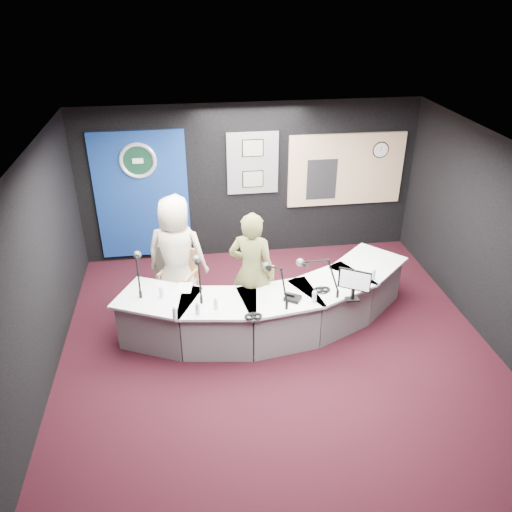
{
  "coord_description": "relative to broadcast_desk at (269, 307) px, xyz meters",
  "views": [
    {
      "loc": [
        -1.11,
        -5.57,
        4.62
      ],
      "look_at": [
        -0.2,
        0.8,
        1.1
      ],
      "focal_mm": 36.0,
      "sensor_mm": 36.0,
      "label": 1
    }
  ],
  "objects": [
    {
      "name": "backdrop_panel",
      "position": [
        -1.85,
        2.42,
        0.88
      ],
      "size": [
        1.6,
        0.05,
        2.3
      ],
      "primitive_type": "cube",
      "color": "navy",
      "rests_on": "wall_back"
    },
    {
      "name": "armchair_right",
      "position": [
        -0.23,
        0.12,
        0.15
      ],
      "size": [
        0.83,
        0.83,
        1.06
      ],
      "primitive_type": null,
      "rotation": [
        0.0,
        0.0,
        -0.61
      ],
      "color": "tan",
      "rests_on": "ground"
    },
    {
      "name": "boom_mic_a",
      "position": [
        -1.81,
        0.24,
        0.68
      ],
      "size": [
        0.17,
        0.74,
        0.6
      ],
      "primitive_type": null,
      "color": "black",
      "rests_on": "broadcast_desk"
    },
    {
      "name": "ground",
      "position": [
        0.05,
        -0.55,
        -0.38
      ],
      "size": [
        6.0,
        6.0,
        0.0
      ],
      "primitive_type": "plane",
      "color": "black",
      "rests_on": "ground"
    },
    {
      "name": "notepad",
      "position": [
        -0.8,
        -0.43,
        0.38
      ],
      "size": [
        0.31,
        0.37,
        0.0
      ],
      "primitive_type": "cube",
      "rotation": [
        0.0,
        0.0,
        -0.33
      ],
      "color": "white",
      "rests_on": "broadcast_desk"
    },
    {
      "name": "seal_center",
      "position": [
        -1.85,
        2.38,
        1.52
      ],
      "size": [
        0.48,
        0.01,
        0.48
      ],
      "primitive_type": "cylinder",
      "rotation": [
        1.57,
        0.0,
        0.0
      ],
      "color": "black",
      "rests_on": "backdrop_panel"
    },
    {
      "name": "headphones_near",
      "position": [
        0.71,
        -0.25,
        0.39
      ],
      "size": [
        0.21,
        0.21,
        0.04
      ],
      "primitive_type": "torus",
      "color": "black",
      "rests_on": "broadcast_desk"
    },
    {
      "name": "boom_mic_d",
      "position": [
        0.66,
        -0.22,
        0.68
      ],
      "size": [
        0.56,
        0.56,
        0.6
      ],
      "primitive_type": null,
      "color": "black",
      "rests_on": "broadcast_desk"
    },
    {
      "name": "person_man",
      "position": [
        -1.29,
        0.76,
        0.56
      ],
      "size": [
        1.04,
        0.81,
        1.87
      ],
      "primitive_type": "imported",
      "rotation": [
        0.0,
        0.0,
        2.88
      ],
      "color": "beige",
      "rests_on": "ground"
    },
    {
      "name": "ceiling",
      "position": [
        0.05,
        -0.55,
        2.42
      ],
      "size": [
        6.0,
        6.0,
        0.02
      ],
      "primitive_type": "cube",
      "color": "silver",
      "rests_on": "ground"
    },
    {
      "name": "boom_mic_c",
      "position": [
        0.04,
        -0.32,
        0.68
      ],
      "size": [
        0.31,
        0.71,
        0.6
      ],
      "primitive_type": null,
      "color": "black",
      "rests_on": "broadcast_desk"
    },
    {
      "name": "pinboard",
      "position": [
        0.1,
        2.42,
        1.38
      ],
      "size": [
        0.9,
        0.04,
        1.1
      ],
      "primitive_type": "cube",
      "color": "slate",
      "rests_on": "wall_back"
    },
    {
      "name": "framed_photo_lower",
      "position": [
        0.1,
        2.39,
        1.09
      ],
      "size": [
        0.34,
        0.02,
        0.27
      ],
      "primitive_type": "cube",
      "color": "gray",
      "rests_on": "pinboard"
    },
    {
      "name": "wall_back",
      "position": [
        0.05,
        2.45,
        1.02
      ],
      "size": [
        6.0,
        0.02,
        2.8
      ],
      "primitive_type": "cube",
      "color": "black",
      "rests_on": "ground"
    },
    {
      "name": "equipment_rack",
      "position": [
        1.35,
        2.39,
        1.03
      ],
      "size": [
        0.55,
        0.02,
        0.75
      ],
      "primitive_type": "cube",
      "color": "black",
      "rests_on": "booth_window_frame"
    },
    {
      "name": "broadcast_desk",
      "position": [
        0.0,
        0.0,
        0.0
      ],
      "size": [
        4.5,
        1.9,
        0.75
      ],
      "primitive_type": null,
      "color": "silver",
      "rests_on": "ground"
    },
    {
      "name": "draped_jacket",
      "position": [
        -1.43,
        0.98,
        0.24
      ],
      "size": [
        0.48,
        0.33,
        0.7
      ],
      "primitive_type": "cube",
      "rotation": [
        0.0,
        0.0,
        -0.52
      ],
      "color": "slate",
      "rests_on": "armchair_left"
    },
    {
      "name": "wall_front",
      "position": [
        0.05,
        -3.55,
        1.02
      ],
      "size": [
        6.0,
        0.02,
        2.8
      ],
      "primitive_type": "cube",
      "color": "black",
      "rests_on": "ground"
    },
    {
      "name": "armchair_left",
      "position": [
        -1.29,
        0.76,
        0.16
      ],
      "size": [
        0.82,
        0.82,
        1.06
      ],
      "primitive_type": null,
      "rotation": [
        0.0,
        0.0,
        -0.52
      ],
      "color": "tan",
      "rests_on": "ground"
    },
    {
      "name": "paper_stack",
      "position": [
        -1.19,
        0.1,
        0.38
      ],
      "size": [
        0.25,
        0.32,
        0.0
      ],
      "primitive_type": "cube",
      "rotation": [
        0.0,
        0.0,
        -0.16
      ],
      "color": "white",
      "rests_on": "broadcast_desk"
    },
    {
      "name": "boom_mic_b",
      "position": [
        -0.99,
        -0.01,
        0.68
      ],
      "size": [
        0.16,
        0.74,
        0.6
      ],
      "primitive_type": null,
      "color": "black",
      "rests_on": "broadcast_desk"
    },
    {
      "name": "person_woman",
      "position": [
        -0.23,
        0.12,
        0.54
      ],
      "size": [
        0.78,
        0.66,
        1.83
      ],
      "primitive_type": "imported",
      "rotation": [
        0.0,
        0.0,
        2.75
      ],
      "color": "brown",
      "rests_on": "ground"
    },
    {
      "name": "wall_clock",
      "position": [
        2.4,
        2.39,
        1.52
      ],
      "size": [
        0.28,
        0.01,
        0.28
      ],
      "primitive_type": "cylinder",
      "rotation": [
        1.57,
        0.0,
        0.0
      ],
      "color": "white",
      "rests_on": "booth_window_frame"
    },
    {
      "name": "wall_right",
      "position": [
        3.05,
        -0.55,
        1.02
      ],
      "size": [
        0.02,
        6.0,
        2.8
      ],
      "primitive_type": "cube",
      "color": "black",
      "rests_on": "ground"
    },
    {
      "name": "booth_glow",
      "position": [
        1.8,
        2.41,
        1.18
      ],
      "size": [
        2.0,
        0.02,
        1.2
      ],
      "primitive_type": "cube",
      "color": "beige",
      "rests_on": "booth_window_frame"
    },
    {
      "name": "computer_monitor",
      "position": [
        1.06,
        -0.53,
        0.7
      ],
      "size": [
        0.43,
        0.27,
        0.33
      ],
      "primitive_type": "cube",
      "rotation": [
        0.0,
        0.0,
        -0.54
      ],
      "color": "black",
      "rests_on": "broadcast_desk"
    },
    {
      "name": "water_bottles",
      "position": [
        0.01,
        -0.33,
        0.46
      ],
      "size": [
        3.09,
        0.63,
        0.18
      ],
      "primitive_type": null,
      "color": "silver",
      "rests_on": "broadcast_desk"
    },
    {
      "name": "framed_photo_upper",
      "position": [
        0.1,
        2.39,
        1.65
      ],
      "size": [
        0.34,
        0.02,
        0.27
      ],
      "primitive_type": "cube",
      "color": "gray",
      "rests_on": "pinboard"
    },
    {
      "name": "headphones_far",
      "position": [
        -0.33,
        -0.75,
        0.39
      ],
      "size": [
        0.22,
        0.22,
        0.04
      ],
      "primitive_type": "torus",
      "color": "black",
      "rests_on": "broadcast_desk"
    },
    {
      "name": "booth_window_frame",
      "position": [
        1.8,
        2.42,
        1.18
      ],
      "size": [
        2.12,
        0.06,
        1.32
      ],
      "primitive_type": "cube",
      "color": "tan",
      "rests_on": "wall_back"
    },
    {
      "name": "wall_left",
      "position": [
        -2.95,
        -0.55,
        1.02
      ],
      "size": [
        0.02,
        6.0,
        2.8
      ],
      "primitive_type": "cube",
      "color": "black",
      "rests_on": "ground"
    },
    {
      "name": "agency_seal",
      "position": [
        -1.85,
        2.38,
        1.52
      ],
      "size": [
        0.63,
        0.07,
        0.63
      ],
      "primitive_type": "torus",
      "rotation": [
        1.57,
        0.0,
        0.0
      ],
      "color": "silver",
      "rests_on": "backdrop_panel"
    },
    {
      "name": "desk_phone",
      "position": [
        0.26,
        -0.41,
        0.4
      ],
      "size": [
        0.27,
        0.25,
        0.05
      ],
      "primitive_type": "cube",
      "rotation": [
        0.0,
        0.0,
        -0.57
      ],
      "color": "black",
      "rests_on": "broadcast_desk"
    }
  ]
}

